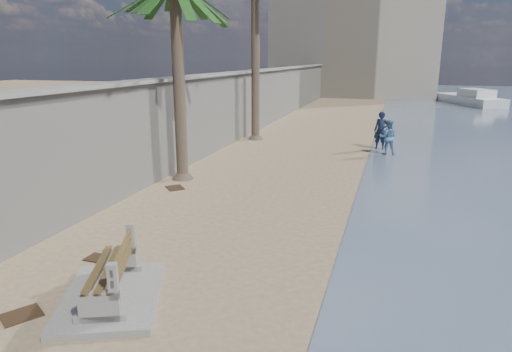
{
  "coord_description": "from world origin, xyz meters",
  "views": [
    {
      "loc": [
        3.0,
        -4.51,
        4.34
      ],
      "look_at": [
        -0.5,
        7.0,
        1.2
      ],
      "focal_mm": 32.0,
      "sensor_mm": 36.0,
      "label": 1
    }
  ],
  "objects_px": {
    "person_a": "(381,128)",
    "yacht_far": "(469,101)",
    "person_b": "(388,135)",
    "bench_far": "(111,277)"
  },
  "relations": [
    {
      "from": "person_a",
      "to": "yacht_far",
      "type": "height_order",
      "value": "person_a"
    },
    {
      "from": "person_a",
      "to": "yacht_far",
      "type": "xyz_separation_m",
      "value": [
        7.26,
        25.12,
        -0.7
      ]
    },
    {
      "from": "person_b",
      "to": "person_a",
      "type": "bearing_deg",
      "value": -76.63
    },
    {
      "from": "bench_far",
      "to": "person_b",
      "type": "height_order",
      "value": "person_b"
    },
    {
      "from": "person_b",
      "to": "yacht_far",
      "type": "height_order",
      "value": "person_b"
    },
    {
      "from": "bench_far",
      "to": "person_a",
      "type": "relative_size",
      "value": 1.4
    },
    {
      "from": "bench_far",
      "to": "person_a",
      "type": "height_order",
      "value": "person_a"
    },
    {
      "from": "bench_far",
      "to": "yacht_far",
      "type": "height_order",
      "value": "yacht_far"
    },
    {
      "from": "yacht_far",
      "to": "bench_far",
      "type": "bearing_deg",
      "value": 142.11
    },
    {
      "from": "person_a",
      "to": "person_b",
      "type": "xyz_separation_m",
      "value": [
        0.36,
        -1.16,
        -0.16
      ]
    }
  ]
}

